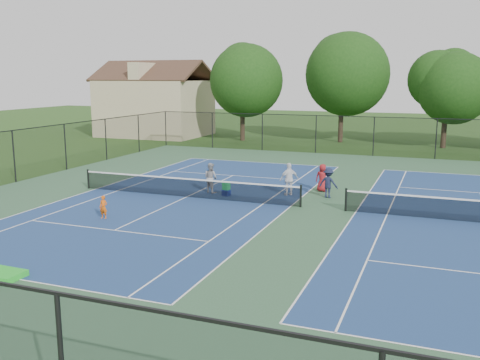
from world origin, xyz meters
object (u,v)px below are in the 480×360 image
at_px(tree_back_b, 343,70).
at_px(ball_hopper, 226,186).
at_px(child_player, 103,207).
at_px(bystander_c, 322,178).
at_px(tree_back_c, 447,83).
at_px(tree_back_a, 243,76).
at_px(instructor, 211,178).
at_px(bystander_b, 328,183).
at_px(bystander_a, 289,179).
at_px(ball_crate, 226,193).
at_px(clapboard_house, 155,105).

height_order(tree_back_b, ball_hopper, tree_back_b).
height_order(child_player, bystander_c, bystander_c).
bearing_deg(tree_back_c, tree_back_b, 173.66).
height_order(tree_back_a, child_player, tree_back_a).
distance_m(tree_back_b, instructor, 25.33).
distance_m(tree_back_a, child_player, 29.86).
relative_size(tree_back_b, child_player, 9.95).
distance_m(instructor, ball_hopper, 1.18).
bearing_deg(ball_hopper, bystander_b, 16.09).
relative_size(tree_back_b, bystander_b, 6.59).
xyz_separation_m(tree_back_a, bystander_a, (10.74, -21.73, -5.19)).
relative_size(instructor, bystander_a, 0.93).
bearing_deg(child_player, ball_crate, 59.26).
bearing_deg(tree_back_c, clapboard_house, -180.00).
height_order(child_player, bystander_b, bystander_b).
bearing_deg(child_player, bystander_a, 47.00).
bearing_deg(clapboard_house, bystander_b, -44.76).
relative_size(tree_back_c, bystander_b, 5.52).
xyz_separation_m(bystander_b, bystander_c, (-0.60, 1.36, -0.02)).
height_order(tree_back_a, bystander_c, tree_back_a).
distance_m(tree_back_b, child_player, 31.90).
relative_size(tree_back_a, ball_hopper, 23.07).
relative_size(tree_back_b, instructor, 6.33).
relative_size(tree_back_c, ball_hopper, 21.16).
distance_m(tree_back_c, ball_crate, 26.61).
bearing_deg(tree_back_a, bystander_b, -59.42).
distance_m(tree_back_b, bystander_a, 24.48).
bearing_deg(tree_back_b, ball_hopper, -92.83).
xyz_separation_m(clapboard_house, instructor, (16.71, -23.55, -2.30)).
bearing_deg(instructor, tree_back_b, -75.13).
height_order(tree_back_c, instructor, tree_back_c).
height_order(bystander_a, ball_hopper, bystander_a).
distance_m(tree_back_c, instructor, 26.53).
distance_m(tree_back_c, bystander_a, 24.31).
bearing_deg(bystander_c, instructor, 21.90).
distance_m(tree_back_c, clapboard_house, 28.10).
xyz_separation_m(instructor, bystander_b, (6.03, 1.00, -0.03)).
bearing_deg(ball_crate, child_player, -118.27).
bearing_deg(ball_hopper, tree_back_c, 66.89).
xyz_separation_m(tree_back_a, tree_back_b, (9.00, 2.00, 0.56)).
bearing_deg(child_player, tree_back_a, 96.42).
height_order(ball_crate, ball_hopper, ball_hopper).
distance_m(tree_back_a, bystander_c, 24.14).
bearing_deg(ball_crate, tree_back_a, 108.68).
height_order(bystander_a, bystander_c, bystander_a).
bearing_deg(bystander_a, bystander_b, 148.68).
height_order(bystander_a, ball_crate, bystander_a).
bearing_deg(tree_back_c, bystander_c, -105.47).
bearing_deg(tree_back_b, bystander_a, -85.80).
bearing_deg(tree_back_a, instructor, -73.43).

